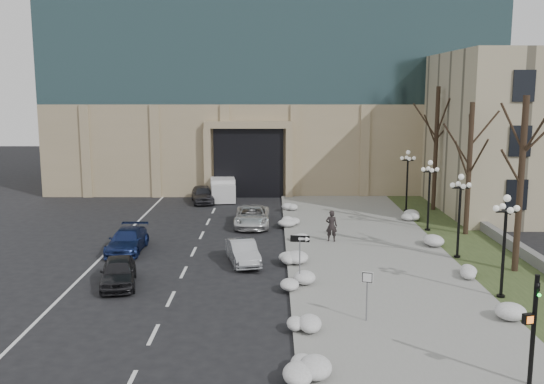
{
  "coord_description": "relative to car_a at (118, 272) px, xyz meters",
  "views": [
    {
      "loc": [
        -1.93,
        -19.94,
        9.28
      ],
      "look_at": [
        -1.96,
        14.08,
        3.5
      ],
      "focal_mm": 40.0,
      "sensor_mm": 36.0,
      "label": 1
    }
  ],
  "objects": [
    {
      "name": "snow_clump_d",
      "position": [
        8.41,
        3.55,
        -0.38
      ],
      "size": [
        1.1,
        1.6,
        0.36
      ],
      "primitive_type": "ellipsoid",
      "color": "white",
      "rests_on": "sidewalk"
    },
    {
      "name": "snow_clump_i",
      "position": [
        16.96,
        0.97,
        -0.38
      ],
      "size": [
        1.1,
        1.6,
        0.36
      ],
      "primitive_type": "ellipsoid",
      "color": "white",
      "rests_on": "sidewalk"
    },
    {
      "name": "lamppost_d",
      "position": [
        17.6,
        17.61,
        2.39
      ],
      "size": [
        1.18,
        1.18,
        4.76
      ],
      "color": "black",
      "rests_on": "ground"
    },
    {
      "name": "car_e",
      "position": [
        1.58,
        21.48,
        0.03
      ],
      "size": [
        2.47,
        4.45,
        1.43
      ],
      "primitive_type": "imported",
      "rotation": [
        0.0,
        0.0,
        0.19
      ],
      "color": "#323238",
      "rests_on": "ground"
    },
    {
      "name": "grass_strip",
      "position": [
        19.3,
        6.11,
        -0.63
      ],
      "size": [
        4.0,
        40.0,
        0.1
      ],
      "primitive_type": "cube",
      "color": "#344221",
      "rests_on": "ground"
    },
    {
      "name": "car_a",
      "position": [
        0.0,
        0.0,
        0.0
      ],
      "size": [
        2.37,
        4.25,
        1.37
      ],
      "primitive_type": "imported",
      "rotation": [
        0.0,
        0.0,
        0.2
      ],
      "color": "black",
      "rests_on": "ground"
    },
    {
      "name": "snow_clump_f",
      "position": [
        8.47,
        12.41,
        -0.38
      ],
      "size": [
        1.1,
        1.6,
        0.36
      ],
      "primitive_type": "ellipsoid",
      "color": "white",
      "rests_on": "sidewalk"
    },
    {
      "name": "sidewalk",
      "position": [
        12.8,
        6.11,
        -0.62
      ],
      "size": [
        9.0,
        40.0,
        0.12
      ],
      "primitive_type": "cube",
      "color": "gray",
      "rests_on": "ground"
    },
    {
      "name": "snow_clump_a",
      "position": [
        8.45,
        -9.51,
        -0.38
      ],
      "size": [
        1.1,
        1.6,
        0.36
      ],
      "primitive_type": "ellipsoid",
      "color": "white",
      "rests_on": "sidewalk"
    },
    {
      "name": "snow_clump_h",
      "position": [
        16.79,
        -4.32,
        -0.38
      ],
      "size": [
        1.1,
        1.6,
        0.36
      ],
      "primitive_type": "ellipsoid",
      "color": "white",
      "rests_on": "sidewalk"
    },
    {
      "name": "snow_clump_g",
      "position": [
        8.63,
        17.59,
        -0.38
      ],
      "size": [
        1.1,
        1.6,
        0.36
      ],
      "primitive_type": "ellipsoid",
      "color": "white",
      "rests_on": "sidewalk"
    },
    {
      "name": "tree_far",
      "position": [
        19.8,
        18.11,
        5.47
      ],
      "size": [
        3.2,
        3.2,
        9.5
      ],
      "color": "black",
      "rests_on": "ground"
    },
    {
      "name": "box_truck",
      "position": [
        3.08,
        23.36,
        0.21
      ],
      "size": [
        2.64,
        6.0,
        1.84
      ],
      "rotation": [
        0.0,
        0.0,
        0.12
      ],
      "color": "silver",
      "rests_on": "ground"
    },
    {
      "name": "pedestrian",
      "position": [
        10.96,
        8.14,
        0.4
      ],
      "size": [
        0.77,
        0.58,
        1.92
      ],
      "primitive_type": "imported",
      "rotation": [
        0.0,
        0.0,
        2.96
      ],
      "color": "black",
      "rests_on": "sidewalk"
    },
    {
      "name": "stone_wall",
      "position": [
        21.3,
        8.11,
        -0.33
      ],
      "size": [
        0.5,
        30.0,
        0.7
      ],
      "primitive_type": "cube",
      "color": "slate",
      "rests_on": "ground"
    },
    {
      "name": "car_b",
      "position": [
        5.77,
        3.73,
        -0.04
      ],
      "size": [
        2.19,
        4.09,
        1.28
      ],
      "primitive_type": "imported",
      "rotation": [
        0.0,
        0.0,
        0.23
      ],
      "color": "#B4B7BC",
      "rests_on": "ground"
    },
    {
      "name": "snow_clump_j",
      "position": [
        16.64,
        6.96,
        -0.38
      ],
      "size": [
        1.1,
        1.6,
        0.36
      ],
      "primitive_type": "ellipsoid",
      "color": "white",
      "rests_on": "sidewalk"
    },
    {
      "name": "tree_near",
      "position": [
        19.8,
        2.11,
        5.14
      ],
      "size": [
        3.2,
        3.2,
        9.0
      ],
      "color": "black",
      "rests_on": "ground"
    },
    {
      "name": "keep_sign",
      "position": [
        11.13,
        -4.76,
        0.9
      ],
      "size": [
        0.45,
        0.19,
        2.15
      ],
      "rotation": [
        0.0,
        0.0,
        -0.33
      ],
      "color": "slate",
      "rests_on": "ground"
    },
    {
      "name": "car_d",
      "position": [
        5.97,
        12.74,
        0.01
      ],
      "size": [
        2.32,
        5.02,
        1.39
      ],
      "primitive_type": "imported",
      "rotation": [
        0.0,
        0.0,
        0.0
      ],
      "color": "silver",
      "rests_on": "ground"
    },
    {
      "name": "lamppost_b",
      "position": [
        17.6,
        4.61,
        2.39
      ],
      "size": [
        1.18,
        1.18,
        4.76
      ],
      "color": "black",
      "rests_on": "ground"
    },
    {
      "name": "lamppost_c",
      "position": [
        17.6,
        11.11,
        2.39
      ],
      "size": [
        1.18,
        1.18,
        4.76
      ],
      "color": "black",
      "rests_on": "ground"
    },
    {
      "name": "ground",
      "position": [
        9.3,
        -7.89,
        -0.68
      ],
      "size": [
        160.0,
        160.0,
        0.0
      ],
      "primitive_type": "plane",
      "color": "black",
      "rests_on": "ground"
    },
    {
      "name": "tree_mid",
      "position": [
        19.8,
        10.11,
        4.82
      ],
      "size": [
        3.2,
        3.2,
        8.5
      ],
      "color": "black",
      "rests_on": "ground"
    },
    {
      "name": "traffic_signal",
      "position": [
        15.43,
        -10.07,
        1.15
      ],
      "size": [
        0.63,
        0.84,
        3.7
      ],
      "rotation": [
        0.0,
        0.0,
        0.29
      ],
      "color": "black",
      "rests_on": "ground"
    },
    {
      "name": "snow_clump_c",
      "position": [
        8.51,
        -0.56,
        -0.38
      ],
      "size": [
        1.1,
        1.6,
        0.36
      ],
      "primitive_type": "ellipsoid",
      "color": "white",
      "rests_on": "sidewalk"
    },
    {
      "name": "curb",
      "position": [
        8.3,
        6.11,
        -0.61
      ],
      "size": [
        0.3,
        40.0,
        0.14
      ],
      "primitive_type": "cube",
      "color": "gray",
      "rests_on": "ground"
    },
    {
      "name": "snow_clump_k",
      "position": [
        17.18,
        14.48,
        -0.38
      ],
      "size": [
        1.1,
        1.6,
        0.36
      ],
      "primitive_type": "ellipsoid",
      "color": "white",
      "rests_on": "sidewalk"
    },
    {
      "name": "snow_clump_e",
      "position": [
        8.94,
        8.19,
        -0.38
      ],
      "size": [
        1.1,
        1.6,
        0.36
      ],
      "primitive_type": "ellipsoid",
      "color": "white",
      "rests_on": "sidewalk"
    },
    {
      "name": "one_way_sign",
      "position": [
        8.8,
        -0.34,
        1.41
      ],
      "size": [
        0.95,
        0.32,
        2.54
      ],
      "rotation": [
        0.0,
        0.0,
        -0.16
      ],
      "color": "slate",
      "rests_on": "ground"
    },
    {
      "name": "snow_clump_b",
      "position": [
        8.61,
        -5.29,
        -0.38
      ],
      "size": [
        1.1,
        1.6,
        0.36
      ],
      "primitive_type": "ellipsoid",
      "color": "white",
      "rests_on": "sidewalk"
    },
    {
      "name": "car_c",
      "position": [
        -1.01,
        6.09,
        -0.02
      ],
      "size": [
        1.9,
        4.62,
        1.34
      ],
      "primitive_type": "imported",
      "rotation": [
        0.0,
        0.0,
        0.01
      ],
      "color": "navy",
      "rests_on": "ground"
    },
    {
      "name": "lamppost_a",
      "position": [
        17.6,
        -1.89,
        2.39
      ],
      "size": [
        1.18,
        1.18,
        4.76
      ],
      "color": "black",
      "rests_on": "ground"
    }
  ]
}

